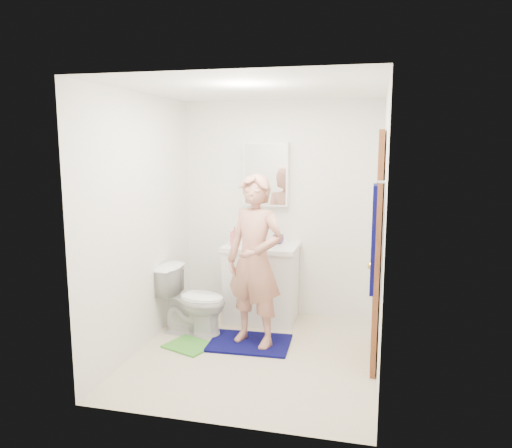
{
  "coord_description": "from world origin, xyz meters",
  "views": [
    {
      "loc": [
        1.03,
        -4.26,
        1.96
      ],
      "look_at": [
        -0.05,
        0.25,
        1.19
      ],
      "focal_mm": 35.0,
      "sensor_mm": 36.0,
      "label": 1
    }
  ],
  "objects_px": {
    "toothbrush_cup": "(278,239)",
    "man": "(255,261)",
    "vanity_cabinet": "(262,285)",
    "medicine_cabinet": "(266,174)",
    "soap_dispenser": "(234,235)",
    "toilet": "(193,300)",
    "towel": "(373,239)"
  },
  "relations": [
    {
      "from": "medicine_cabinet",
      "to": "towel",
      "type": "distance_m",
      "value": 2.11
    },
    {
      "from": "soap_dispenser",
      "to": "toilet",
      "type": "bearing_deg",
      "value": -122.42
    },
    {
      "from": "towel",
      "to": "man",
      "type": "xyz_separation_m",
      "value": [
        -1.08,
        0.78,
        -0.41
      ]
    },
    {
      "from": "soap_dispenser",
      "to": "man",
      "type": "xyz_separation_m",
      "value": [
        0.38,
        -0.63,
        -0.11
      ]
    },
    {
      "from": "toilet",
      "to": "medicine_cabinet",
      "type": "bearing_deg",
      "value": -30.14
    },
    {
      "from": "soap_dispenser",
      "to": "toothbrush_cup",
      "type": "bearing_deg",
      "value": 19.12
    },
    {
      "from": "towel",
      "to": "toothbrush_cup",
      "type": "height_order",
      "value": "towel"
    },
    {
      "from": "medicine_cabinet",
      "to": "man",
      "type": "height_order",
      "value": "medicine_cabinet"
    },
    {
      "from": "toothbrush_cup",
      "to": "man",
      "type": "distance_m",
      "value": 0.79
    },
    {
      "from": "medicine_cabinet",
      "to": "soap_dispenser",
      "type": "xyz_separation_m",
      "value": [
        -0.28,
        -0.3,
        -0.65
      ]
    },
    {
      "from": "vanity_cabinet",
      "to": "medicine_cabinet",
      "type": "distance_m",
      "value": 1.22
    },
    {
      "from": "soap_dispenser",
      "to": "medicine_cabinet",
      "type": "bearing_deg",
      "value": 46.72
    },
    {
      "from": "towel",
      "to": "toilet",
      "type": "relative_size",
      "value": 1.13
    },
    {
      "from": "toothbrush_cup",
      "to": "vanity_cabinet",
      "type": "bearing_deg",
      "value": -154.65
    },
    {
      "from": "towel",
      "to": "toothbrush_cup",
      "type": "xyz_separation_m",
      "value": [
        -1.01,
        1.56,
        -0.35
      ]
    },
    {
      "from": "toilet",
      "to": "soap_dispenser",
      "type": "height_order",
      "value": "soap_dispenser"
    },
    {
      "from": "toilet",
      "to": "towel",
      "type": "bearing_deg",
      "value": -110.75
    },
    {
      "from": "towel",
      "to": "medicine_cabinet",
      "type": "bearing_deg",
      "value": 124.61
    },
    {
      "from": "towel",
      "to": "soap_dispenser",
      "type": "distance_m",
      "value": 2.05
    },
    {
      "from": "towel",
      "to": "toilet",
      "type": "distance_m",
      "value": 2.19
    },
    {
      "from": "vanity_cabinet",
      "to": "soap_dispenser",
      "type": "xyz_separation_m",
      "value": [
        -0.28,
        -0.08,
        0.55
      ]
    },
    {
      "from": "vanity_cabinet",
      "to": "toothbrush_cup",
      "type": "height_order",
      "value": "toothbrush_cup"
    },
    {
      "from": "medicine_cabinet",
      "to": "soap_dispenser",
      "type": "height_order",
      "value": "medicine_cabinet"
    },
    {
      "from": "vanity_cabinet",
      "to": "towel",
      "type": "relative_size",
      "value": 1.0
    },
    {
      "from": "medicine_cabinet",
      "to": "toothbrush_cup",
      "type": "height_order",
      "value": "medicine_cabinet"
    },
    {
      "from": "toilet",
      "to": "man",
      "type": "distance_m",
      "value": 0.85
    },
    {
      "from": "soap_dispenser",
      "to": "toothbrush_cup",
      "type": "relative_size",
      "value": 1.63
    },
    {
      "from": "toilet",
      "to": "soap_dispenser",
      "type": "relative_size",
      "value": 3.47
    },
    {
      "from": "medicine_cabinet",
      "to": "toilet",
      "type": "height_order",
      "value": "medicine_cabinet"
    },
    {
      "from": "towel",
      "to": "soap_dispenser",
      "type": "bearing_deg",
      "value": 136.15
    },
    {
      "from": "medicine_cabinet",
      "to": "soap_dispenser",
      "type": "bearing_deg",
      "value": -133.28
    },
    {
      "from": "medicine_cabinet",
      "to": "toothbrush_cup",
      "type": "relative_size",
      "value": 5.59
    }
  ]
}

